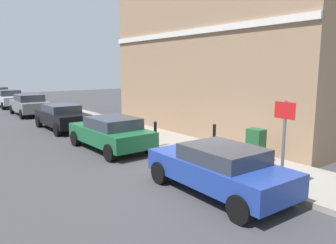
% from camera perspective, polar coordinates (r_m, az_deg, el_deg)
% --- Properties ---
extents(ground, '(80.00, 80.00, 0.00)m').
position_cam_1_polar(ground, '(10.23, 4.87, -9.22)').
color(ground, '#38383A').
extents(sidewalk, '(2.70, 30.00, 0.15)m').
position_cam_1_polar(sidewalk, '(15.93, -4.72, -2.15)').
color(sidewalk, gray).
rests_on(sidewalk, ground).
extents(corner_building, '(7.12, 12.36, 7.60)m').
position_cam_1_polar(corner_building, '(17.44, 12.33, 10.99)').
color(corner_building, '#937256').
rests_on(corner_building, ground).
extents(car_blue, '(1.94, 4.14, 1.31)m').
position_cam_1_polar(car_blue, '(8.60, 8.98, -8.02)').
color(car_blue, navy).
rests_on(car_blue, ground).
extents(car_green, '(2.01, 4.18, 1.35)m').
position_cam_1_polar(car_green, '(13.21, -10.02, -1.81)').
color(car_green, '#195933').
rests_on(car_green, ground).
extents(car_black, '(1.81, 4.18, 1.36)m').
position_cam_1_polar(car_black, '(18.22, -18.21, 0.96)').
color(car_black, black).
rests_on(car_black, ground).
extents(car_grey, '(1.98, 4.20, 1.49)m').
position_cam_1_polar(car_grey, '(24.66, -23.28, 2.90)').
color(car_grey, slate).
rests_on(car_grey, ground).
extents(car_silver, '(1.95, 4.08, 1.47)m').
position_cam_1_polar(car_silver, '(30.48, -26.21, 3.75)').
color(car_silver, '#B7B7BC').
rests_on(car_silver, ground).
extents(utility_cabinet, '(0.46, 0.61, 1.15)m').
position_cam_1_polar(utility_cabinet, '(11.13, 15.19, -4.32)').
color(utility_cabinet, '#1E4C28').
rests_on(utility_cabinet, sidewalk).
extents(bollard_near_cabinet, '(0.14, 0.14, 1.04)m').
position_cam_1_polar(bollard_near_cabinet, '(12.49, 8.15, -2.50)').
color(bollard_near_cabinet, black).
rests_on(bollard_near_cabinet, sidewalk).
extents(bollard_far_kerb, '(0.14, 0.14, 1.04)m').
position_cam_1_polar(bollard_far_kerb, '(12.95, -2.25, -1.98)').
color(bollard_far_kerb, black).
rests_on(bollard_far_kerb, sidewalk).
extents(street_sign, '(0.08, 0.60, 2.30)m').
position_cam_1_polar(street_sign, '(8.93, 19.81, -1.48)').
color(street_sign, '#59595B').
rests_on(street_sign, sidewalk).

